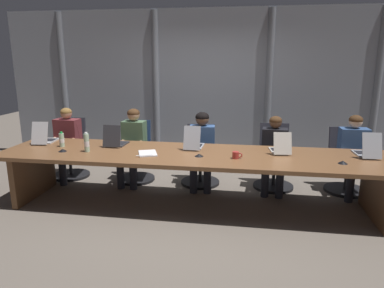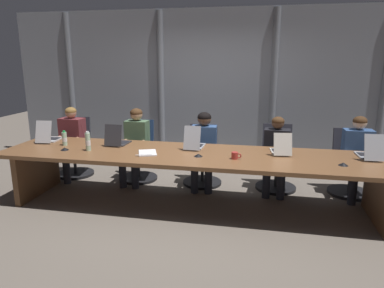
{
  "view_description": "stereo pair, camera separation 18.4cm",
  "coord_description": "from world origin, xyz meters",
  "views": [
    {
      "loc": [
        0.68,
        -4.3,
        1.92
      ],
      "look_at": [
        -0.02,
        0.1,
        0.83
      ],
      "focal_mm": 32.97,
      "sensor_mm": 36.0,
      "label": 1
    },
    {
      "loc": [
        0.86,
        -4.27,
        1.92
      ],
      "look_at": [
        -0.02,
        0.1,
        0.83
      ],
      "focal_mm": 32.97,
      "sensor_mm": 36.0,
      "label": 2
    }
  ],
  "objects": [
    {
      "name": "curtain_backdrop",
      "position": [
        0.0,
        2.09,
        1.38
      ],
      "size": [
        7.66,
        0.17,
        2.76
      ],
      "color": "gray",
      "rests_on": "ground_plane"
    },
    {
      "name": "laptop_center",
      "position": [
        -0.02,
        0.28,
        0.79
      ],
      "size": [
        0.23,
        0.43,
        0.33
      ],
      "rotation": [
        0.0,
        0.0,
        1.54
      ],
      "color": "#A8ADB7",
      "rests_on": "conference_table"
    },
    {
      "name": "person_left_mid",
      "position": [
        -1.06,
        0.77,
        0.65
      ],
      "size": [
        0.37,
        0.55,
        1.16
      ],
      "rotation": [
        0.0,
        0.0,
        -1.61
      ],
      "color": "#4C6B4C",
      "rests_on": "ground_plane"
    },
    {
      "name": "coffee_mug_near",
      "position": [
        0.56,
        -0.15,
        0.77
      ],
      "size": [
        0.12,
        0.08,
        0.09
      ],
      "color": "#B2332D",
      "rests_on": "conference_table"
    },
    {
      "name": "office_chair_right_mid",
      "position": [
        1.11,
        0.94,
        0.35
      ],
      "size": [
        0.6,
        0.6,
        0.95
      ],
      "rotation": [
        0.0,
        0.0,
        -1.53
      ],
      "color": "#2D2D38",
      "rests_on": "ground_plane"
    },
    {
      "name": "laptop_left_end",
      "position": [
        -2.19,
        0.25,
        0.79
      ],
      "size": [
        0.27,
        0.46,
        0.32
      ],
      "rotation": [
        0.0,
        0.0,
        1.67
      ],
      "color": "#BCBCC1",
      "rests_on": "conference_table"
    },
    {
      "name": "water_bottle_secondary",
      "position": [
        -1.83,
        0.07,
        0.82
      ],
      "size": [
        0.07,
        0.07,
        0.21
      ],
      "color": "#ADD1B2",
      "rests_on": "conference_table"
    },
    {
      "name": "conference_mic_left_side",
      "position": [
        0.11,
        -0.13,
        0.74
      ],
      "size": [
        0.11,
        0.11,
        0.03
      ],
      "primitive_type": "cone",
      "color": "black",
      "rests_on": "conference_table"
    },
    {
      "name": "conference_table",
      "position": [
        0.0,
        0.0,
        0.61
      ],
      "size": [
        5.01,
        1.13,
        0.73
      ],
      "color": "brown",
      "rests_on": "ground_plane"
    },
    {
      "name": "office_chair_center",
      "position": [
        -0.02,
        0.93,
        0.34
      ],
      "size": [
        0.6,
        0.6,
        0.9
      ],
      "rotation": [
        0.0,
        0.0,
        -1.47
      ],
      "color": "#2D2D38",
      "rests_on": "ground_plane"
    },
    {
      "name": "laptop_left_mid",
      "position": [
        -1.12,
        0.24,
        0.79
      ],
      "size": [
        0.26,
        0.39,
        0.31
      ],
      "rotation": [
        0.0,
        0.0,
        1.54
      ],
      "color": "#2D2D33",
      "rests_on": "conference_table"
    },
    {
      "name": "laptop_right_end",
      "position": [
        2.17,
        0.22,
        0.79
      ],
      "size": [
        0.24,
        0.45,
        0.32
      ],
      "rotation": [
        0.0,
        0.0,
        1.62
      ],
      "color": "#A8ADB7",
      "rests_on": "conference_table"
    },
    {
      "name": "conference_mic_right_side",
      "position": [
        1.79,
        -0.17,
        0.74
      ],
      "size": [
        0.11,
        0.11,
        0.03
      ],
      "primitive_type": "cone",
      "color": "black",
      "rests_on": "conference_table"
    },
    {
      "name": "person_left_end",
      "position": [
        -2.17,
        0.78,
        0.64
      ],
      "size": [
        0.42,
        0.56,
        1.15
      ],
      "rotation": [
        0.0,
        0.0,
        -1.64
      ],
      "color": "brown",
      "rests_on": "ground_plane"
    },
    {
      "name": "office_chair_right_end",
      "position": [
        2.14,
        0.93,
        0.34
      ],
      "size": [
        0.6,
        0.6,
        0.93
      ],
      "rotation": [
        0.0,
        0.0,
        -1.45
      ],
      "color": "#2D2D38",
      "rests_on": "ground_plane"
    },
    {
      "name": "office_chair_left_end",
      "position": [
        -2.19,
        0.94,
        0.35
      ],
      "size": [
        0.6,
        0.61,
        0.95
      ],
      "rotation": [
        0.0,
        0.0,
        -1.43
      ],
      "color": "#2D2D38",
      "rests_on": "ground_plane"
    },
    {
      "name": "person_right_mid",
      "position": [
        1.08,
        0.77,
        0.62
      ],
      "size": [
        0.4,
        0.56,
        1.1
      ],
      "rotation": [
        0.0,
        0.0,
        -1.65
      ],
      "color": "black",
      "rests_on": "ground_plane"
    },
    {
      "name": "ground_plane",
      "position": [
        0.0,
        0.0,
        0.0
      ],
      "size": [
        15.33,
        15.33,
        0.0
      ],
      "primitive_type": "plane",
      "color": "#6B6056"
    },
    {
      "name": "spiral_notepad",
      "position": [
        -0.56,
        -0.12,
        0.73
      ],
      "size": [
        0.31,
        0.36,
        0.03
      ],
      "rotation": [
        0.0,
        0.0,
        0.36
      ],
      "color": "silver",
      "rests_on": "conference_table"
    },
    {
      "name": "office_chair_left_mid",
      "position": [
        -1.06,
        0.93,
        0.35
      ],
      "size": [
        0.6,
        0.6,
        0.94
      ],
      "rotation": [
        0.0,
        0.0,
        -1.46
      ],
      "color": "navy",
      "rests_on": "ground_plane"
    },
    {
      "name": "laptop_right_mid",
      "position": [
        1.11,
        0.23,
        0.78
      ],
      "size": [
        0.27,
        0.42,
        0.29
      ],
      "rotation": [
        0.0,
        0.0,
        1.69
      ],
      "color": "beige",
      "rests_on": "conference_table"
    },
    {
      "name": "conference_mic_middle",
      "position": [
        -1.69,
        -0.17,
        0.74
      ],
      "size": [
        0.11,
        0.11,
        0.03
      ],
      "primitive_type": "cone",
      "color": "black",
      "rests_on": "conference_table"
    },
    {
      "name": "person_center",
      "position": [
        0.02,
        0.78,
        0.65
      ],
      "size": [
        0.41,
        0.56,
        1.13
      ],
      "rotation": [
        0.0,
        0.0,
        -1.5
      ],
      "color": "#335184",
      "rests_on": "ground_plane"
    },
    {
      "name": "person_right_end",
      "position": [
        2.19,
        0.78,
        0.64
      ],
      "size": [
        0.4,
        0.55,
        1.14
      ],
      "rotation": [
        0.0,
        0.0,
        -1.55
      ],
      "color": "#335184",
      "rests_on": "ground_plane"
    },
    {
      "name": "water_bottle_primary",
      "position": [
        -1.37,
        -0.13,
        0.85
      ],
      "size": [
        0.07,
        0.07,
        0.26
      ],
      "color": "#ADD1B2",
      "rests_on": "conference_table"
    }
  ]
}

